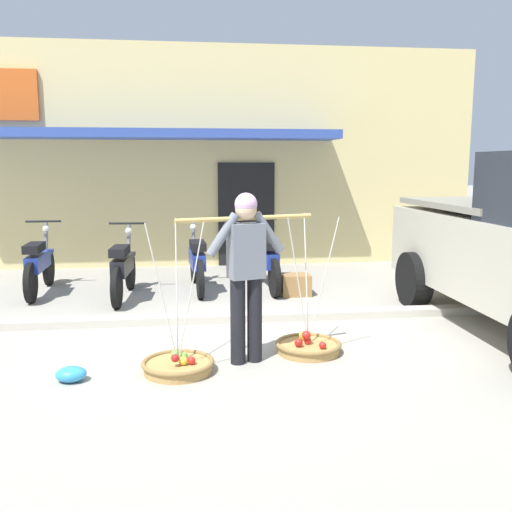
# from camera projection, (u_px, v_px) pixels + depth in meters

# --- Properties ---
(ground_plane) EXTENTS (90.00, 90.00, 0.00)m
(ground_plane) POSITION_uv_depth(u_px,v_px,m) (216.00, 339.00, 6.37)
(ground_plane) COLOR #9E998C
(sidewalk_curb) EXTENTS (20.00, 0.24, 0.10)m
(sidewalk_curb) POSITION_uv_depth(u_px,v_px,m) (213.00, 318.00, 7.05)
(sidewalk_curb) COLOR #BAB4A5
(sidewalk_curb) RESTS_ON ground
(fruit_vendor) EXTENTS (1.37, 0.44, 1.70)m
(fruit_vendor) POSITION_uv_depth(u_px,v_px,m) (246.00, 267.00, 5.48)
(fruit_vendor) COLOR black
(fruit_vendor) RESTS_ON ground
(fruit_basket_left_side) EXTENTS (0.70, 0.70, 1.45)m
(fruit_basket_left_side) POSITION_uv_depth(u_px,v_px,m) (178.00, 365.00, 5.35)
(fruit_basket_left_side) COLOR #B2894C
(fruit_basket_left_side) RESTS_ON ground
(fruit_basket_right_side) EXTENTS (0.70, 0.70, 1.45)m
(fruit_basket_right_side) POSITION_uv_depth(u_px,v_px,m) (308.00, 346.00, 5.90)
(fruit_basket_right_side) COLOR #B2894C
(fruit_basket_right_side) RESTS_ON ground
(motorcycle_nearest_shop) EXTENTS (0.54, 1.82, 1.09)m
(motorcycle_nearest_shop) POSITION_uv_depth(u_px,v_px,m) (39.00, 265.00, 8.54)
(motorcycle_nearest_shop) COLOR black
(motorcycle_nearest_shop) RESTS_ON ground
(motorcycle_second_in_row) EXTENTS (0.54, 1.82, 1.09)m
(motorcycle_second_in_row) POSITION_uv_depth(u_px,v_px,m) (123.00, 268.00, 8.24)
(motorcycle_second_in_row) COLOR black
(motorcycle_second_in_row) RESTS_ON ground
(motorcycle_third_in_row) EXTENTS (0.54, 1.82, 1.09)m
(motorcycle_third_in_row) POSITION_uv_depth(u_px,v_px,m) (197.00, 262.00, 8.79)
(motorcycle_third_in_row) COLOR black
(motorcycle_third_in_row) RESTS_ON ground
(motorcycle_end_of_row) EXTENTS (0.54, 1.82, 1.09)m
(motorcycle_end_of_row) POSITION_uv_depth(u_px,v_px,m) (266.00, 261.00, 8.88)
(motorcycle_end_of_row) COLOR black
(motorcycle_end_of_row) RESTS_ON ground
(storefront_building) EXTENTS (13.00, 6.00, 4.20)m
(storefront_building) POSITION_uv_depth(u_px,v_px,m) (151.00, 159.00, 12.97)
(storefront_building) COLOR #DBC684
(storefront_building) RESTS_ON ground
(plastic_litter_bag) EXTENTS (0.28, 0.22, 0.14)m
(plastic_litter_bag) POSITION_uv_depth(u_px,v_px,m) (71.00, 374.00, 5.11)
(plastic_litter_bag) COLOR #3393D1
(plastic_litter_bag) RESTS_ON ground
(wooden_crate) EXTENTS (0.44, 0.36, 0.32)m
(wooden_crate) POSITION_uv_depth(u_px,v_px,m) (295.00, 285.00, 8.50)
(wooden_crate) COLOR olive
(wooden_crate) RESTS_ON ground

